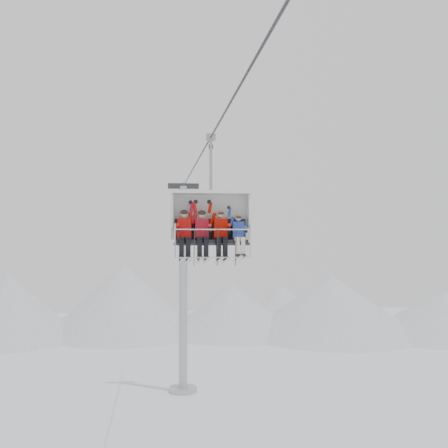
{
  "coord_description": "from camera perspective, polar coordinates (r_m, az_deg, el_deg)",
  "views": [
    {
      "loc": [
        -1.75,
        -14.41,
        10.17
      ],
      "look_at": [
        0.0,
        0.0,
        10.44
      ],
      "focal_mm": 45.0,
      "sensor_mm": 36.0,
      "label": 1
    }
  ],
  "objects": [
    {
      "name": "skier_far_right",
      "position": [
        17.93,
        1.5,
        -1.03
      ],
      "size": [
        0.37,
        1.69,
        1.51
      ],
      "color": "#2748AE",
      "rests_on": "chairlift_carrier"
    },
    {
      "name": "skier_far_left",
      "position": [
        17.78,
        -4.05,
        -0.82
      ],
      "size": [
        0.44,
        1.69,
        1.72
      ],
      "color": "red",
      "rests_on": "chairlift_carrier"
    },
    {
      "name": "lift_tower_right",
      "position": [
        36.71,
        -4.17,
        -7.91
      ],
      "size": [
        2.0,
        1.8,
        13.48
      ],
      "color": "#A6A8AD",
      "rests_on": "ground"
    },
    {
      "name": "skier_center_right",
      "position": [
        17.88,
        -0.34,
        -0.83
      ],
      "size": [
        0.44,
        1.69,
        1.72
      ],
      "color": "#BE0E02",
      "rests_on": "chairlift_carrier"
    },
    {
      "name": "skier_center_left",
      "position": [
        17.82,
        -2.25,
        -0.85
      ],
      "size": [
        0.43,
        1.69,
        1.7
      ],
      "color": "#A91121",
      "rests_on": "chairlift_carrier"
    },
    {
      "name": "chairlift_carrier",
      "position": [
        18.15,
        -1.39,
        0.66
      ],
      "size": [
        2.56,
        1.17,
        3.98
      ],
      "color": "black",
      "rests_on": "haul_cable"
    },
    {
      "name": "ridgeline",
      "position": [
        56.93,
        -6.76,
        -8.44
      ],
      "size": [
        72.0,
        21.0,
        7.0
      ],
      "color": "silver",
      "rests_on": "ground"
    },
    {
      "name": "haul_cable",
      "position": [
        14.85,
        0.0,
        11.12
      ],
      "size": [
        0.06,
        50.0,
        0.06
      ],
      "primitive_type": "cylinder",
      "rotation": [
        1.57,
        0.0,
        0.0
      ],
      "color": "#313136",
      "rests_on": "lift_tower_left"
    }
  ]
}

